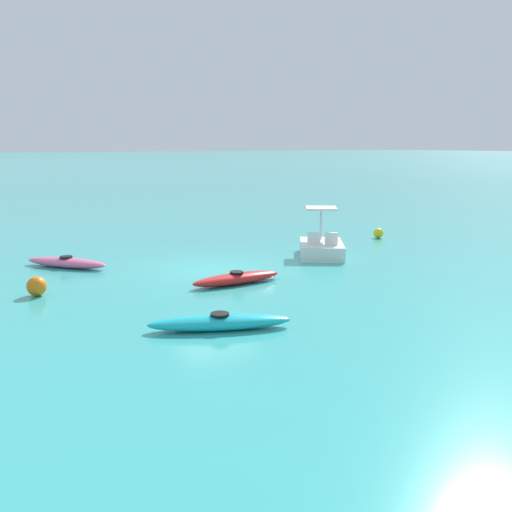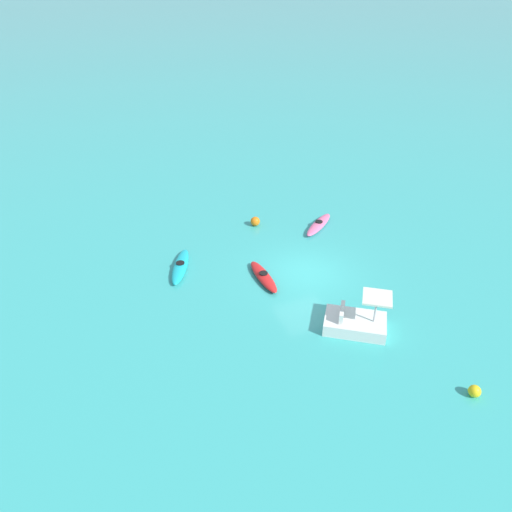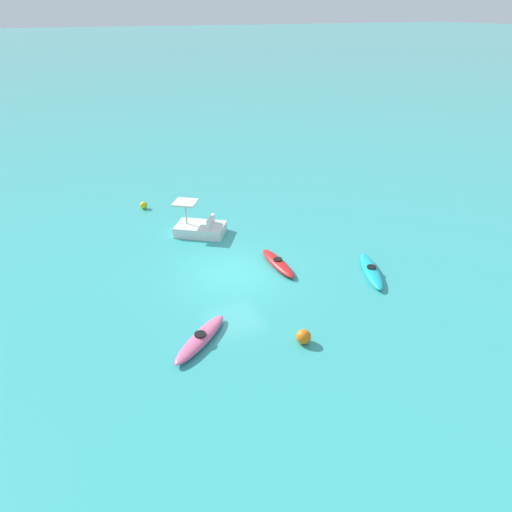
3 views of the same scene
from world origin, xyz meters
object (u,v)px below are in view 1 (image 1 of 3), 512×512
at_px(kayak_red, 237,278).
at_px(pedal_boat_white, 321,247).
at_px(buoy_yellow, 378,233).
at_px(kayak_pink, 66,262).
at_px(kayak_cyan, 220,322).
at_px(buoy_orange, 37,286).

relative_size(kayak_red, pedal_boat_white, 0.98).
height_order(pedal_boat_white, buoy_yellow, pedal_boat_white).
bearing_deg(pedal_boat_white, buoy_yellow, -157.70).
xyz_separation_m(kayak_pink, kayak_cyan, (-1.40, 8.12, -0.00)).
bearing_deg(kayak_cyan, pedal_boat_white, -142.17).
height_order(kayak_pink, buoy_yellow, buoy_yellow).
relative_size(kayak_pink, buoy_orange, 5.17).
height_order(kayak_cyan, buoy_orange, buoy_orange).
bearing_deg(pedal_boat_white, kayak_cyan, 37.83).
distance_m(kayak_cyan, buoy_yellow, 13.47).
distance_m(kayak_red, buoy_orange, 5.40).
xyz_separation_m(kayak_pink, buoy_yellow, (-12.79, 0.92, 0.05)).
bearing_deg(buoy_yellow, kayak_red, 23.03).
distance_m(kayak_cyan, buoy_orange, 5.72).
height_order(kayak_red, buoy_yellow, buoy_yellow).
relative_size(pedal_boat_white, buoy_yellow, 6.70).
bearing_deg(buoy_orange, pedal_boat_white, -177.66).
bearing_deg(kayak_pink, buoy_yellow, 175.87).
bearing_deg(buoy_orange, kayak_cyan, 120.11).
relative_size(kayak_cyan, buoy_yellow, 7.36).
height_order(kayak_pink, kayak_cyan, same).
distance_m(buoy_orange, buoy_yellow, 14.44).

